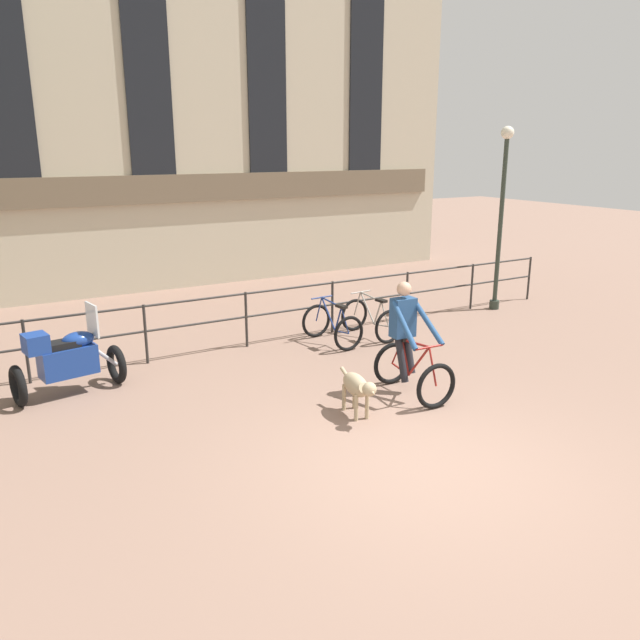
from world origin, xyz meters
TOP-DOWN VIEW (x-y plane):
  - ground_plane at (0.00, 0.00)m, footprint 60.00×60.00m
  - canal_railing at (-0.00, 5.20)m, footprint 15.05×0.05m
  - building_facade at (0.00, 10.99)m, footprint 18.00×0.72m
  - cyclist_with_bike at (1.20, 1.88)m, footprint 0.72×1.19m
  - dog at (0.06, 1.54)m, footprint 0.33×1.03m
  - parked_motorcycle at (-3.27, 4.39)m, footprint 1.66×0.87m
  - parked_bicycle_near_lamp at (1.47, 4.54)m, footprint 0.75×1.16m
  - parked_bicycle_mid_left at (2.37, 4.54)m, footprint 0.75×1.16m
  - street_lamp at (6.10, 4.93)m, footprint 0.28×0.28m

SIDE VIEW (x-z plane):
  - ground_plane at x=0.00m, z-range 0.00..0.00m
  - parked_bicycle_near_lamp at x=1.47m, z-range -0.07..0.79m
  - parked_bicycle_mid_left at x=2.37m, z-range -0.07..0.79m
  - dog at x=0.06m, z-range 0.13..0.75m
  - parked_motorcycle at x=-3.27m, z-range -0.11..1.24m
  - canal_railing at x=0.00m, z-range 0.18..1.23m
  - cyclist_with_bike at x=1.20m, z-range -0.09..1.61m
  - street_lamp at x=6.10m, z-range 0.26..4.32m
  - building_facade at x=0.00m, z-range -0.02..10.31m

